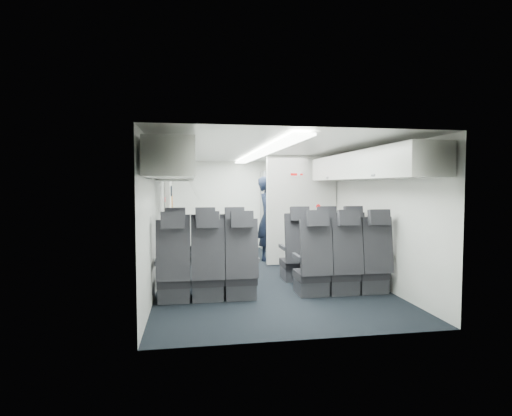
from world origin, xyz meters
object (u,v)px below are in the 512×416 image
object	(u,v)px
boarding_door	(169,215)
flight_attendant	(268,218)
galley_unit	(279,210)
seat_row_front	(265,257)
carry_on_bag	(178,171)
seat_row_mid	(277,269)

from	to	relation	value
boarding_door	flight_attendant	distance (m)	2.06
galley_unit	flight_attendant	bearing A→B (deg)	-111.46
galley_unit	seat_row_front	bearing A→B (deg)	-106.28
galley_unit	carry_on_bag	bearing A→B (deg)	-131.39
seat_row_front	seat_row_mid	bearing A→B (deg)	-90.00
flight_attendant	boarding_door	bearing A→B (deg)	106.54
seat_row_front	flight_attendant	xyz separation A→B (m)	(0.41, 1.88, 0.47)
boarding_door	seat_row_mid	bearing A→B (deg)	-61.23
boarding_door	carry_on_bag	world-z (taller)	carry_on_bag
boarding_door	flight_attendant	bearing A→B (deg)	-5.84
boarding_door	seat_row_front	bearing A→B (deg)	-51.84
galley_unit	carry_on_bag	distance (m)	3.66
carry_on_bag	boarding_door	bearing A→B (deg)	92.73
galley_unit	flight_attendant	xyz separation A→B (m)	(-0.54, -1.38, -0.07)
seat_row_mid	flight_attendant	world-z (taller)	flight_attendant
boarding_door	galley_unit	bearing A→B (deg)	24.28
galley_unit	carry_on_bag	size ratio (longest dim) A/B	4.73
galley_unit	seat_row_mid	bearing A→B (deg)	-102.88
seat_row_front	boarding_door	bearing A→B (deg)	128.16
galley_unit	boarding_door	bearing A→B (deg)	-155.72
seat_row_front	carry_on_bag	world-z (taller)	carry_on_bag
seat_row_mid	boarding_door	distance (m)	3.45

